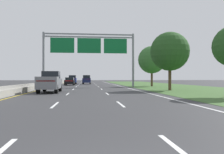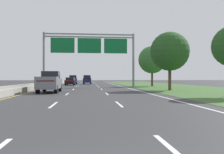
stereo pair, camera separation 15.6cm
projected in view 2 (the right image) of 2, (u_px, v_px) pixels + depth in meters
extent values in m
plane|color=#333335|center=(88.00, 87.00, 37.98)|extent=(220.00, 220.00, 0.00)
cube|color=white|center=(53.00, 105.00, 13.42)|extent=(0.14, 3.00, 0.01)
cube|color=white|center=(67.00, 94.00, 22.38)|extent=(0.14, 3.00, 0.01)
cube|color=white|center=(73.00, 89.00, 31.33)|extent=(0.14, 3.00, 0.01)
cube|color=white|center=(76.00, 87.00, 40.29)|extent=(0.14, 3.00, 0.01)
cube|color=white|center=(79.00, 85.00, 49.24)|extent=(0.14, 3.00, 0.01)
cube|color=white|center=(80.00, 84.00, 58.20)|extent=(0.14, 3.00, 0.01)
cube|color=white|center=(81.00, 83.00, 67.15)|extent=(0.14, 3.00, 0.01)
cube|color=white|center=(82.00, 82.00, 76.11)|extent=(0.14, 3.00, 0.01)
cube|color=white|center=(83.00, 82.00, 85.06)|extent=(0.14, 3.00, 0.01)
cube|color=white|center=(176.00, 153.00, 4.83)|extent=(0.14, 3.00, 0.01)
cube|color=white|center=(119.00, 104.00, 13.79)|extent=(0.14, 3.00, 0.01)
cube|color=white|center=(107.00, 94.00, 22.74)|extent=(0.14, 3.00, 0.01)
cube|color=white|center=(102.00, 89.00, 31.70)|extent=(0.14, 3.00, 0.01)
cube|color=white|center=(99.00, 87.00, 40.65)|extent=(0.14, 3.00, 0.01)
cube|color=white|center=(97.00, 85.00, 49.61)|extent=(0.14, 3.00, 0.01)
cube|color=white|center=(95.00, 84.00, 58.56)|extent=(0.14, 3.00, 0.01)
cube|color=white|center=(94.00, 83.00, 67.52)|extent=(0.14, 3.00, 0.01)
cube|color=white|center=(94.00, 82.00, 76.48)|extent=(0.14, 3.00, 0.01)
cube|color=white|center=(93.00, 82.00, 85.43)|extent=(0.14, 3.00, 0.01)
cube|color=white|center=(124.00, 87.00, 38.57)|extent=(0.16, 106.00, 0.01)
cube|color=gold|center=(49.00, 87.00, 37.40)|extent=(0.16, 106.00, 0.01)
cube|color=#3D602D|center=(173.00, 87.00, 39.37)|extent=(14.00, 110.00, 0.02)
cube|color=#99968E|center=(45.00, 86.00, 37.33)|extent=(0.60, 110.00, 0.55)
cube|color=#99968E|center=(45.00, 83.00, 37.33)|extent=(0.25, 110.00, 0.30)
cylinder|color=gray|center=(44.00, 60.00, 38.85)|extent=(0.36, 0.36, 8.91)
cylinder|color=gray|center=(133.00, 60.00, 40.31)|extent=(0.36, 0.36, 8.91)
cube|color=gray|center=(89.00, 34.00, 39.59)|extent=(14.70, 0.24, 0.20)
cube|color=gray|center=(89.00, 37.00, 39.59)|extent=(14.70, 0.24, 0.20)
cube|color=#0C602D|center=(63.00, 45.00, 38.98)|extent=(3.83, 0.12, 2.45)
cube|color=#0C602D|center=(89.00, 46.00, 39.41)|extent=(3.83, 0.12, 2.45)
cube|color=#0C602D|center=(116.00, 46.00, 39.84)|extent=(3.83, 0.12, 2.45)
cube|color=slate|center=(50.00, 83.00, 24.79)|extent=(2.04, 5.41, 1.00)
cube|color=black|center=(51.00, 75.00, 25.63)|extent=(1.73, 1.91, 0.78)
cube|color=#B21414|center=(45.00, 81.00, 22.14)|extent=(1.68, 0.09, 0.12)
cube|color=slate|center=(47.00, 78.00, 23.07)|extent=(2.01, 1.96, 0.20)
cylinder|color=black|center=(44.00, 88.00, 26.52)|extent=(0.31, 0.84, 0.84)
cylinder|color=black|center=(60.00, 88.00, 26.70)|extent=(0.31, 0.84, 0.84)
cylinder|color=black|center=(38.00, 89.00, 22.87)|extent=(0.31, 0.84, 0.84)
cylinder|color=black|center=(56.00, 89.00, 23.05)|extent=(0.31, 0.84, 0.84)
cube|color=#161E47|center=(87.00, 80.00, 57.17)|extent=(2.01, 4.74, 1.05)
cube|color=black|center=(87.00, 77.00, 57.02)|extent=(1.70, 3.04, 0.68)
cube|color=#B21414|center=(87.00, 79.00, 54.87)|extent=(1.60, 0.12, 0.12)
cylinder|color=black|center=(84.00, 82.00, 58.70)|extent=(0.28, 0.77, 0.76)
cylinder|color=black|center=(91.00, 82.00, 58.82)|extent=(0.28, 0.77, 0.76)
cylinder|color=black|center=(83.00, 83.00, 55.51)|extent=(0.28, 0.77, 0.76)
cylinder|color=black|center=(91.00, 83.00, 55.64)|extent=(0.28, 0.77, 0.76)
cube|color=navy|center=(73.00, 80.00, 58.89)|extent=(1.96, 4.72, 1.05)
cube|color=black|center=(73.00, 77.00, 58.74)|extent=(1.67, 3.02, 0.68)
cube|color=#B21414|center=(73.00, 79.00, 56.59)|extent=(1.60, 0.10, 0.12)
cylinder|color=black|center=(70.00, 82.00, 60.38)|extent=(0.27, 0.76, 0.76)
cylinder|color=black|center=(77.00, 82.00, 60.56)|extent=(0.27, 0.76, 0.76)
cylinder|color=black|center=(69.00, 82.00, 57.20)|extent=(0.27, 0.76, 0.76)
cylinder|color=black|center=(76.00, 82.00, 57.39)|extent=(0.27, 0.76, 0.76)
cube|color=black|center=(70.00, 82.00, 48.72)|extent=(1.91, 4.44, 0.72)
cube|color=black|center=(70.00, 79.00, 48.67)|extent=(1.61, 2.33, 0.52)
cube|color=#B21414|center=(69.00, 81.00, 46.57)|extent=(1.53, 0.11, 0.12)
cylinder|color=black|center=(67.00, 83.00, 50.15)|extent=(0.23, 0.66, 0.66)
cylinder|color=black|center=(75.00, 83.00, 50.27)|extent=(0.23, 0.66, 0.66)
cylinder|color=black|center=(65.00, 84.00, 47.16)|extent=(0.23, 0.66, 0.66)
cylinder|color=black|center=(74.00, 84.00, 47.29)|extent=(0.23, 0.66, 0.66)
cylinder|color=#4C3823|center=(170.00, 79.00, 28.51)|extent=(0.36, 0.36, 2.80)
sphere|color=#234C1E|center=(170.00, 51.00, 28.52)|extent=(4.62, 4.62, 4.62)
cylinder|color=#4C3823|center=(152.00, 79.00, 41.74)|extent=(0.36, 0.36, 2.73)
sphere|color=#33662D|center=(152.00, 60.00, 41.75)|extent=(4.77, 4.77, 4.77)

